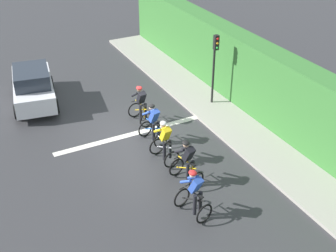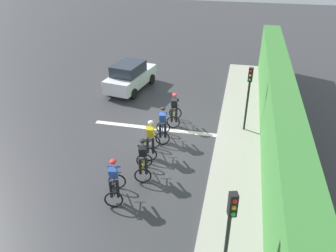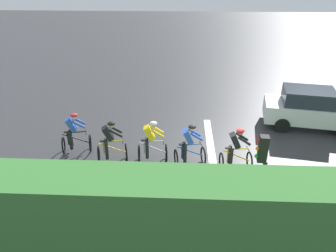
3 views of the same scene
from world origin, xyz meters
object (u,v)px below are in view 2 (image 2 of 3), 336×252
Objects in this scene: cyclist_second at (143,159)px; cyclist_lead at (114,181)px; cyclist_trailing at (174,110)px; traffic_light_near_crossing at (249,91)px; car_white at (130,76)px; cyclist_fourth at (163,125)px; traffic_light_far_junction at (229,228)px; cyclist_mid at (151,139)px.

cyclist_lead is at bearing 67.96° from cyclist_second.
cyclist_trailing is 0.50× the size of traffic_light_near_crossing.
car_white is 1.29× the size of traffic_light_near_crossing.
cyclist_fourth is 0.38× the size of car_white.
cyclist_fourth is 8.05m from traffic_light_far_junction.
car_white is at bearing -74.81° from cyclist_lead.
cyclist_mid is 1.00× the size of cyclist_fourth.
traffic_light_far_junction is (-6.82, 12.62, 1.35)m from car_white.
cyclist_trailing is (-0.94, -6.05, 0.00)m from cyclist_lead.
cyclist_lead is 1.00× the size of cyclist_second.
cyclist_mid is at bearing -57.96° from traffic_light_far_junction.
traffic_light_near_crossing and traffic_light_far_junction have the same top height.
traffic_light_near_crossing is at bearing -92.21° from traffic_light_far_junction.
cyclist_lead is 5.16m from traffic_light_far_junction.
traffic_light_far_junction is (-4.14, 2.73, 1.43)m from cyclist_lead.
traffic_light_far_junction is (0.34, 8.73, 0.00)m from traffic_light_near_crossing.
car_white reaches higher than cyclist_mid.
traffic_light_far_junction is (-3.51, 4.27, 1.43)m from cyclist_second.
cyclist_trailing is at bearing 133.36° from car_white.
traffic_light_near_crossing is (-4.47, -5.99, 1.43)m from cyclist_lead.
cyclist_fourth is at bearing -98.32° from cyclist_mid.
cyclist_mid is at bearing -99.83° from cyclist_lead.
cyclist_trailing is 9.46m from traffic_light_far_junction.
car_white is (3.21, -6.85, 0.08)m from cyclist_mid.
cyclist_second is 2.88m from cyclist_fourth.
cyclist_lead is 3.08m from cyclist_mid.
cyclist_lead is at bearing 81.21° from cyclist_trailing.
traffic_light_near_crossing is 8.73m from traffic_light_far_junction.
cyclist_lead is at bearing 80.17° from cyclist_mid.
traffic_light_near_crossing reaches higher than cyclist_mid.
cyclist_second and cyclist_mid have the same top height.
cyclist_fourth is at bearing 82.74° from cyclist_trailing.
car_white is at bearing -68.38° from cyclist_second.
car_white is at bearing -28.55° from traffic_light_near_crossing.
cyclist_lead is at bearing 80.64° from cyclist_fourth.
cyclist_fourth is at bearing -92.08° from cyclist_second.
car_white reaches higher than cyclist_trailing.
traffic_light_near_crossing is (-3.74, -1.58, 1.43)m from cyclist_fourth.
cyclist_second is at bearing 87.92° from cyclist_fourth.
cyclist_second is 0.50× the size of traffic_light_far_junction.
cyclist_fourth is (-0.20, -1.38, 0.00)m from cyclist_mid.
cyclist_second and cyclist_fourth have the same top height.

